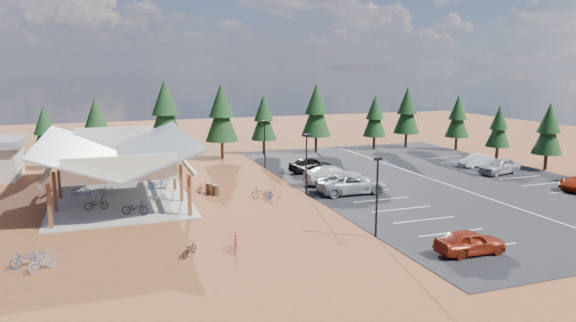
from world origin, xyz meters
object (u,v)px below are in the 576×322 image
Objects in this scene: bike_12 at (189,249)px; bike_15 at (203,187)px; trash_bin_1 at (215,190)px; bike_1 at (108,191)px; bike_9 at (43,261)px; car_2 at (352,184)px; bike_7 at (154,172)px; lamp_post_1 at (306,160)px; bike_16 at (262,193)px; bike_2 at (81,190)px; car_3 at (333,175)px; bike_0 at (96,204)px; lamp_post_2 at (265,141)px; bike_10 at (28,258)px; car_9 at (476,160)px; lamp_post_0 at (377,191)px; bike_3 at (78,177)px; car_4 at (311,165)px; bike_4 at (135,208)px; bike_11 at (235,242)px; bike_5 at (157,196)px; trash_bin_0 at (209,188)px; car_8 at (499,166)px; bike_pavilion at (117,150)px; bike_6 at (157,184)px; car_0 at (470,242)px.

bike_15 is (3.52, 15.00, 0.04)m from bike_12.
bike_1 is at bearing 165.76° from trash_bin_1.
car_2 is at bearing -107.79° from bike_9.
bike_7 reaches higher than bike_9.
bike_15 is (-8.17, 3.66, -2.53)m from lamp_post_1.
bike_12 is at bearing -14.89° from bike_16.
bike_2 is 21.91m from car_3.
bike_7 reaches higher than bike_0.
lamp_post_2 is 5.71× the size of trash_bin_1.
bike_16 is at bearing -109.10° from bike_1.
bike_10 is 44.66m from car_9.
lamp_post_0 is 29.42m from bike_3.
car_4 reaches higher than car_9.
bike_11 is at bearing -137.81° from bike_4.
lamp_post_2 reaches higher than bike_5.
trash_bin_0 is 0.61× the size of bike_15.
bike_9 is (-3.43, -15.17, -0.06)m from bike_1.
car_8 is (21.34, 1.04, -2.14)m from lamp_post_1.
bike_11 is 0.36× the size of car_8.
bike_pavilion is 12.00× the size of bike_2.
car_4 is (15.43, 19.58, 0.42)m from bike_12.
bike_pavilion is 4.52m from bike_2.
bike_7 is at bearing 136.31° from lamp_post_1.
trash_bin_0 is (7.25, -2.08, -3.37)m from bike_pavilion.
bike_12 is at bearing -80.63° from car_8.
bike_5 is at bearing -129.07° from bike_1.
trash_bin_0 is at bearing -16.02° from bike_pavilion.
lamp_post_2 is 3.03× the size of bike_3.
bike_pavilion is 11.89× the size of bike_7.
bike_7 is (0.23, 5.33, 0.04)m from bike_6.
lamp_post_1 is 1.00× the size of lamp_post_2.
bike_5 reaches higher than bike_0.
bike_pavilion is at bearing 138.16° from bike_7.
bike_2 is at bearing -94.94° from car_9.
bike_3 is (-18.53, 10.73, -2.37)m from lamp_post_1.
bike_pavilion is at bearing 81.20° from car_3.
bike_pavilion is at bearing 43.02° from car_0.
bike_10 is 1.10× the size of bike_11.
bike_1 is (-0.92, -0.77, -3.26)m from bike_pavilion.
car_8 reaches higher than bike_2.
car_9 is (18.27, 21.61, -0.05)m from car_0.
bike_15 is at bearing 69.25° from car_2.
car_3 reaches higher than bike_6.
bike_pavilion is 21.56× the size of trash_bin_0.
lamp_post_1 reaches higher than bike_7.
bike_2 is 6.21m from bike_6.
car_9 is (29.60, 2.14, 0.25)m from trash_bin_0.
bike_1 is 0.37× the size of car_0.
lamp_post_1 reaches higher than bike_5.
bike_4 is (4.39, -12.64, -0.03)m from bike_3.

